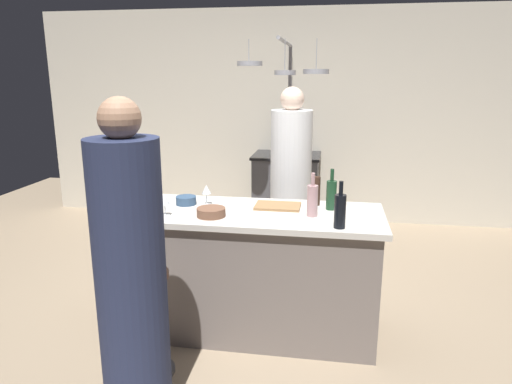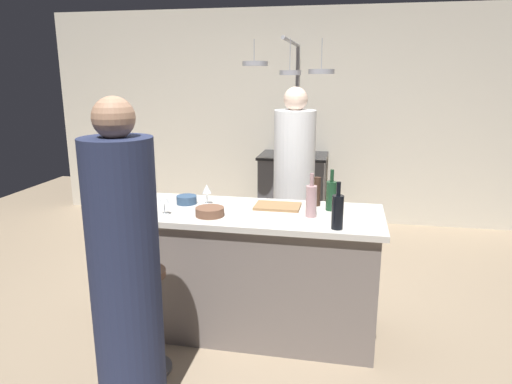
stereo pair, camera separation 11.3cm
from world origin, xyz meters
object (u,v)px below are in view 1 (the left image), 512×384
Objects in this scene: wine_bottle_dark at (340,210)px; cutting_board at (278,206)px; stove_range at (286,190)px; chef at (290,192)px; mixing_bowl_blue at (186,200)px; mixing_bowl_wooden at (211,212)px; wine_glass_by_chef at (206,190)px; pepper_mill at (317,191)px; wine_bottle_green at (331,194)px; bar_stool_left at (150,318)px; wine_bottle_rose at (312,200)px; wine_glass_near_right_guest at (165,200)px; guest_left at (131,278)px.

cutting_board is at bearing 137.37° from wine_bottle_dark.
stove_range is 1.50m from chef.
wine_bottle_dark reaches higher than mixing_bowl_blue.
cutting_board is 0.51m from mixing_bowl_wooden.
wine_glass_by_chef reaches higher than mixing_bowl_wooden.
pepper_mill is at bearing 7.94° from wine_glass_by_chef.
mixing_bowl_wooden is (0.25, -0.26, -0.00)m from mixing_bowl_blue.
mixing_bowl_wooden is at bearing -159.30° from wine_bottle_green.
chef reaches higher than pepper_mill.
wine_bottle_green is (1.07, 0.76, 0.63)m from bar_stool_left.
bar_stool_left is 1.28m from wine_bottle_rose.
stove_range is at bearing 99.36° from wine_bottle_rose.
stove_range is at bearing 103.02° from wine_bottle_green.
wine_glass_near_right_guest is (-1.15, 0.08, -0.01)m from wine_bottle_dark.
wine_bottle_green is 1.50× the size of mixing_bowl_wooden.
wine_bottle_green is 1.05m from mixing_bowl_blue.
wine_glass_by_chef is (-0.53, -0.88, 0.21)m from chef.
chef is 0.84m from pepper_mill.
pepper_mill is 1.44× the size of wine_glass_near_right_guest.
pepper_mill is at bearing 20.75° from cutting_board.
cutting_board is 1.66× the size of mixing_bowl_wooden.
chef reaches higher than mixing_bowl_wooden.
mixing_bowl_blue is (-0.51, -2.35, 0.48)m from stove_range.
mixing_bowl_blue is (-0.92, 0.14, -0.08)m from wine_bottle_rose.
wine_glass_near_right_guest reaches higher than cutting_board.
chef is 5.95× the size of wine_bottle_green.
wine_glass_by_chef is (-0.36, -2.33, 0.56)m from stove_range.
mixing_bowl_blue is (-1.10, 0.36, -0.08)m from wine_bottle_dark.
stove_range is 6.10× the size of wine_glass_near_right_guest.
bar_stool_left is 0.76m from wine_glass_near_right_guest.
chef is 5.37× the size of cutting_board.
wine_glass_near_right_guest reaches higher than mixing_bowl_blue.
wine_bottle_dark is at bearing -3.75° from wine_glass_near_right_guest.
guest_left is 0.84m from mixing_bowl_wooden.
wine_glass_near_right_guest is 1.00× the size of mixing_bowl_blue.
mixing_bowl_wooden is (-0.66, -0.12, -0.08)m from wine_bottle_rose.
wine_glass_by_chef reaches higher than bar_stool_left.
wine_bottle_dark is (0.41, -1.27, 0.21)m from chef.
bar_stool_left is 2.35× the size of wine_bottle_green.
stove_range is 2.59m from wine_bottle_rose.
cutting_board is 0.39m from wine_bottle_green.
guest_left reaches higher than mixing_bowl_blue.
mixing_bowl_blue reaches higher than mixing_bowl_wooden.
wine_bottle_green reaches higher than bar_stool_left.
stove_range is 2.76m from wine_glass_near_right_guest.
mixing_bowl_blue is (-0.03, 1.06, 0.13)m from guest_left.
bar_stool_left is 0.99m from wine_glass_by_chef.
pepper_mill is 0.28m from wine_bottle_rose.
chef reaches higher than wine_bottle_rose.
bar_stool_left is at bearing 99.94° from guest_left.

